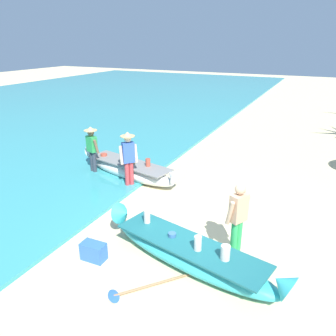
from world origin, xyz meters
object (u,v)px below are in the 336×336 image
Objects in this scene: boat_white_midground at (129,169)px; person_vendor_assistant at (92,147)px; boat_cyan_foreground at (189,253)px; person_vendor_hatted at (128,156)px; person_tourist_customer at (238,217)px; paddle at (142,288)px; cooler_box at (94,251)px.

person_vendor_assistant is at bearing -170.48° from boat_white_midground.
boat_cyan_foreground is 4.23m from person_vendor_hatted.
person_tourist_customer is (4.31, -2.65, 0.64)m from boat_white_midground.
person_tourist_customer reaches higher than boat_cyan_foreground.
person_tourist_customer is 2.38m from paddle.
person_tourist_customer is at bearing -31.60° from boat_white_midground.
person_vendor_assistant is (-1.72, 0.43, -0.07)m from person_vendor_hatted.
person_vendor_hatted is 1.77m from person_vendor_assistant.
person_vendor_assistant is 3.23× the size of cooler_box.
boat_cyan_foreground is 4.92m from boat_white_midground.
person_tourist_customer reaches higher than paddle.
boat_white_midground is 2.43× the size of person_vendor_assistant.
boat_cyan_foreground is at bearing -43.72° from boat_white_midground.
boat_cyan_foreground is at bearing 63.11° from paddle.
person_tourist_customer is at bearing 44.37° from boat_cyan_foreground.
person_vendor_hatted is 3.75m from cooler_box.
cooler_box is at bearing -151.60° from person_tourist_customer.
boat_cyan_foreground is 2.53× the size of person_tourist_customer.
person_vendor_hatted is 3.47× the size of cooler_box.
boat_white_midground is 2.42× the size of person_tourist_customer.
boat_cyan_foreground is at bearing -41.23° from person_vendor_hatted.
person_tourist_customer is 6.12m from person_vendor_assistant.
person_vendor_assistant is at bearing 126.08° from cooler_box.
boat_cyan_foreground is 1.25m from person_tourist_customer.
cooler_box is 0.36× the size of paddle.
boat_cyan_foreground is 1.19m from paddle.
paddle is at bearing -55.63° from boat_white_midground.
boat_cyan_foreground reaches higher than cooler_box.
cooler_box is (-2.65, -1.43, -0.75)m from person_tourist_customer.
person_vendor_hatted is 1.25× the size of paddle.
person_vendor_hatted reaches higher than cooler_box.
person_tourist_customer reaches higher than cooler_box.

